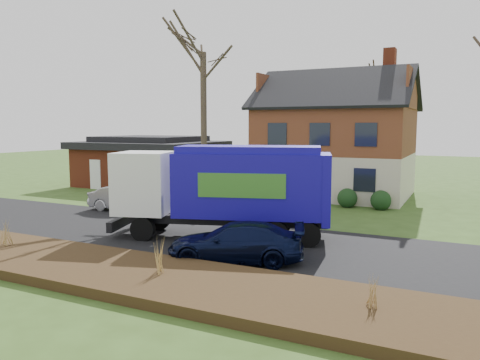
% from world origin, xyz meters
% --- Properties ---
extents(ground, '(120.00, 120.00, 0.00)m').
position_xyz_m(ground, '(0.00, 0.00, 0.00)').
color(ground, '#314B19').
rests_on(ground, ground).
extents(road, '(80.00, 7.00, 0.02)m').
position_xyz_m(road, '(0.00, 0.00, 0.01)').
color(road, black).
rests_on(road, ground).
extents(mulch_verge, '(80.00, 3.50, 0.30)m').
position_xyz_m(mulch_verge, '(0.00, -5.30, 0.15)').
color(mulch_verge, black).
rests_on(mulch_verge, ground).
extents(main_house, '(12.95, 8.95, 9.26)m').
position_xyz_m(main_house, '(1.49, 13.91, 4.03)').
color(main_house, beige).
rests_on(main_house, ground).
extents(ranch_house, '(9.80, 8.20, 3.70)m').
position_xyz_m(ranch_house, '(-12.00, 13.00, 1.81)').
color(ranch_house, '#963A20').
rests_on(ranch_house, ground).
extents(garbage_truck, '(8.93, 4.74, 3.70)m').
position_xyz_m(garbage_truck, '(1.13, 0.41, 2.13)').
color(garbage_truck, black).
rests_on(garbage_truck, ground).
extents(silver_sedan, '(4.23, 1.83, 1.35)m').
position_xyz_m(silver_sedan, '(-6.40, 3.48, 0.68)').
color(silver_sedan, '#95979C').
rests_on(silver_sedan, ground).
extents(navy_wagon, '(4.85, 3.23, 1.31)m').
position_xyz_m(navy_wagon, '(2.91, -2.35, 0.65)').
color(navy_wagon, black).
rests_on(navy_wagon, ground).
extents(tree_front_west, '(4.06, 4.06, 12.08)m').
position_xyz_m(tree_front_west, '(-4.29, 7.91, 9.95)').
color(tree_front_west, '#443729').
rests_on(tree_front_west, ground).
extents(tree_back, '(3.44, 3.44, 10.90)m').
position_xyz_m(tree_back, '(2.83, 23.26, 9.09)').
color(tree_back, '#382A22').
rests_on(tree_back, ground).
extents(grass_clump_west, '(0.34, 0.28, 0.91)m').
position_xyz_m(grass_clump_west, '(-4.77, -5.01, 0.75)').
color(grass_clump_west, '#9D8045').
rests_on(grass_clump_west, mulch_verge).
extents(grass_clump_mid, '(0.35, 0.29, 0.99)m').
position_xyz_m(grass_clump_mid, '(1.88, -5.23, 0.80)').
color(grass_clump_mid, '#AC8B4C').
rests_on(grass_clump_mid, mulch_verge).
extents(grass_clump_east, '(0.32, 0.26, 0.80)m').
position_xyz_m(grass_clump_east, '(7.84, -5.19, 0.70)').
color(grass_clump_east, olive).
rests_on(grass_clump_east, mulch_verge).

